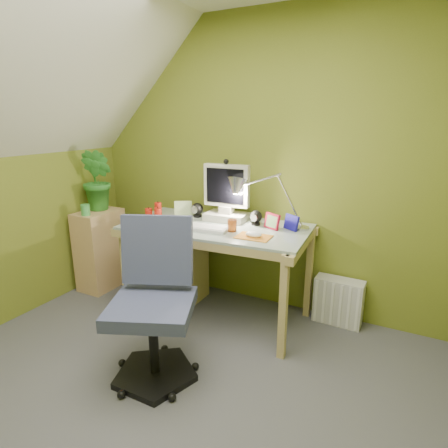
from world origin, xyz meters
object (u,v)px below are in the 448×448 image
at_px(desk, 216,271).
at_px(desk_lamp, 280,188).
at_px(monitor, 227,190).
at_px(potted_plant, 98,180).
at_px(side_ledge, 101,250).
at_px(task_chair, 151,305).
at_px(radiator, 338,301).

height_order(desk, desk_lamp, desk_lamp).
xyz_separation_m(monitor, potted_plant, (-1.24, -0.17, 0.01)).
bearing_deg(side_ledge, desk_lamp, 7.47).
xyz_separation_m(desk, desk_lamp, (0.45, 0.18, 0.69)).
relative_size(side_ledge, task_chair, 0.74).
bearing_deg(radiator, desk_lamp, -162.14).
distance_m(monitor, task_chair, 1.18).
bearing_deg(radiator, task_chair, -125.12).
relative_size(desk, side_ledge, 1.91).
height_order(monitor, side_ledge, monitor).
bearing_deg(desk_lamp, monitor, -172.68).
relative_size(desk, task_chair, 1.43).
bearing_deg(side_ledge, monitor, 10.15).
bearing_deg(desk, task_chair, -91.69).
height_order(desk, task_chair, task_chair).
relative_size(monitor, desk_lamp, 0.82).
distance_m(potted_plant, task_chair, 1.64).
height_order(desk_lamp, radiator, desk_lamp).
relative_size(monitor, side_ledge, 0.67).
bearing_deg(potted_plant, monitor, 7.89).
xyz_separation_m(desk, monitor, (-0.00, 0.18, 0.64)).
distance_m(side_ledge, radiator, 2.20).
xyz_separation_m(potted_plant, radiator, (2.16, 0.31, -0.85)).
height_order(desk, radiator, desk).
distance_m(monitor, side_ledge, 1.41).
height_order(desk_lamp, potted_plant, desk_lamp).
relative_size(monitor, potted_plant, 0.88).
height_order(potted_plant, task_chair, potted_plant).
bearing_deg(desk_lamp, radiator, 23.69).
distance_m(desk_lamp, potted_plant, 1.70).
xyz_separation_m(desk_lamp, side_ledge, (-1.69, -0.22, -0.70)).
height_order(desk_lamp, task_chair, desk_lamp).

